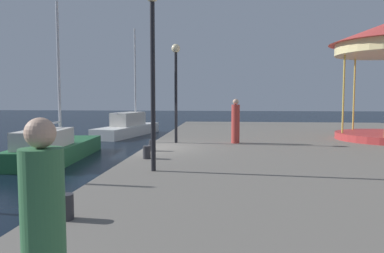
% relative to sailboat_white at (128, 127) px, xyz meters
% --- Properties ---
extents(ground_plane, '(120.00, 120.00, 0.00)m').
position_rel_sailboat_white_xyz_m(ground_plane, '(3.79, -11.66, -0.62)').
color(ground_plane, black).
extents(quay_dock, '(14.59, 29.94, 0.80)m').
position_rel_sailboat_white_xyz_m(quay_dock, '(11.09, -11.66, -0.22)').
color(quay_dock, slate).
rests_on(quay_dock, ground).
extents(sailboat_white, '(3.22, 7.29, 7.66)m').
position_rel_sailboat_white_xyz_m(sailboat_white, '(0.00, 0.00, 0.00)').
color(sailboat_white, white).
rests_on(sailboat_white, ground).
extents(sailboat_green, '(2.52, 6.55, 6.86)m').
position_rel_sailboat_white_xyz_m(sailboat_green, '(-0.43, -10.38, -0.07)').
color(sailboat_green, '#236638').
rests_on(sailboat_green, ground).
extents(lamp_post_near_edge, '(0.36, 0.36, 4.64)m').
position_rel_sailboat_white_xyz_m(lamp_post_near_edge, '(5.00, -16.15, 3.32)').
color(lamp_post_near_edge, black).
rests_on(lamp_post_near_edge, quay_dock).
extents(lamp_post_mid_promenade, '(0.36, 0.36, 4.10)m').
position_rel_sailboat_white_xyz_m(lamp_post_mid_promenade, '(4.79, -10.16, 3.00)').
color(lamp_post_mid_promenade, black).
rests_on(lamp_post_mid_promenade, quay_dock).
extents(bollard_south, '(0.24, 0.24, 0.40)m').
position_rel_sailboat_white_xyz_m(bollard_south, '(4.37, -20.04, 0.38)').
color(bollard_south, '#2D2D33').
rests_on(bollard_south, quay_dock).
extents(bollard_center, '(0.24, 0.24, 0.40)m').
position_rel_sailboat_white_xyz_m(bollard_center, '(4.42, -14.27, 0.38)').
color(bollard_center, '#2D2D33').
rests_on(bollard_center, quay_dock).
extents(bollard_north, '(0.24, 0.24, 0.40)m').
position_rel_sailboat_white_xyz_m(bollard_north, '(4.26, -12.60, 0.38)').
color(bollard_north, '#2D2D33').
rests_on(bollard_north, quay_dock).
extents(person_mid_promenade, '(0.34, 0.34, 1.84)m').
position_rel_sailboat_white_xyz_m(person_mid_promenade, '(7.27, -10.07, 1.05)').
color(person_mid_promenade, '#B23833').
rests_on(person_mid_promenade, quay_dock).
extents(person_near_carousel, '(0.34, 0.34, 1.75)m').
position_rel_sailboat_white_xyz_m(person_near_carousel, '(5.42, -22.77, 1.00)').
color(person_near_carousel, '#387247').
rests_on(person_near_carousel, quay_dock).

